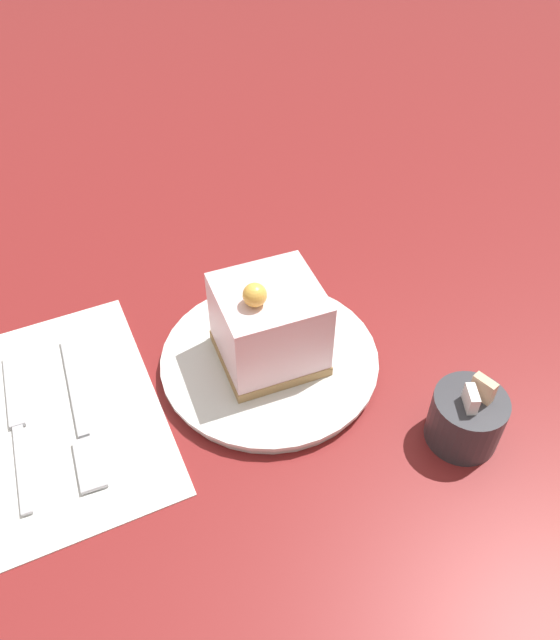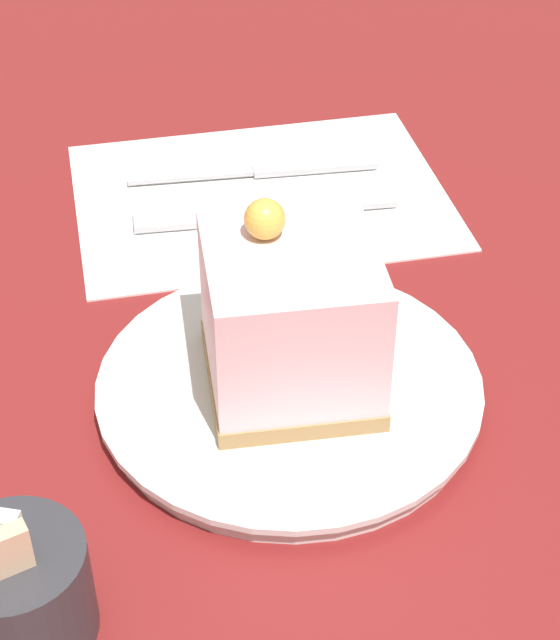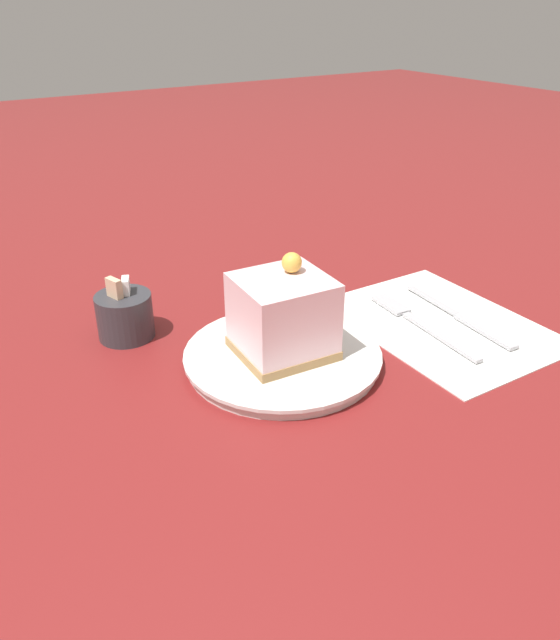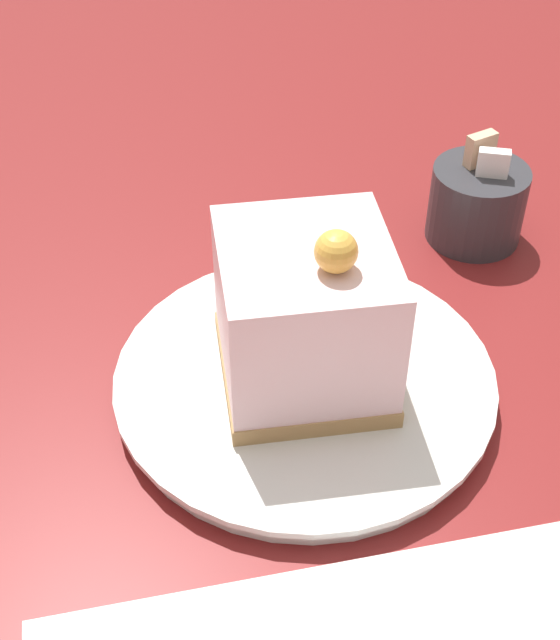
{
  "view_description": "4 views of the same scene",
  "coord_description": "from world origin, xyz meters",
  "px_view_note": "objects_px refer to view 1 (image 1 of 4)",
  "views": [
    {
      "loc": [
        0.15,
        0.33,
        0.47
      ],
      "look_at": [
        -0.02,
        -0.04,
        0.06
      ],
      "focal_mm": 35.0,
      "sensor_mm": 36.0,
      "label": 1
    },
    {
      "loc": [
        -0.43,
        0.06,
        0.4
      ],
      "look_at": [
        -0.02,
        -0.03,
        0.07
      ],
      "focal_mm": 60.0,
      "sensor_mm": 36.0,
      "label": 2
    },
    {
      "loc": [
        -0.31,
        -0.52,
        0.35
      ],
      "look_at": [
        -0.01,
        -0.04,
        0.06
      ],
      "focal_mm": 35.0,
      "sensor_mm": 36.0,
      "label": 3
    },
    {
      "loc": [
        0.33,
        -0.13,
        0.36
      ],
      "look_at": [
        -0.01,
        -0.05,
        0.05
      ],
      "focal_mm": 50.0,
      "sensor_mm": 36.0,
      "label": 4
    }
  ],
  "objects_px": {
    "cake_slice": "(269,325)",
    "fork": "(81,420)",
    "plate": "(270,360)",
    "sugar_bowl": "(466,418)",
    "knife": "(16,412)"
  },
  "relations": [
    {
      "from": "cake_slice",
      "to": "fork",
      "type": "xyz_separation_m",
      "value": [
        0.18,
        -0.01,
        -0.05
      ]
    },
    {
      "from": "cake_slice",
      "to": "knife",
      "type": "xyz_separation_m",
      "value": [
        0.23,
        -0.04,
        -0.05
      ]
    },
    {
      "from": "fork",
      "to": "sugar_bowl",
      "type": "distance_m",
      "value": 0.34
    },
    {
      "from": "cake_slice",
      "to": "knife",
      "type": "relative_size",
      "value": 0.58
    },
    {
      "from": "plate",
      "to": "knife",
      "type": "distance_m",
      "value": 0.24
    },
    {
      "from": "plate",
      "to": "fork",
      "type": "height_order",
      "value": "plate"
    },
    {
      "from": "cake_slice",
      "to": "fork",
      "type": "relative_size",
      "value": 0.59
    },
    {
      "from": "plate",
      "to": "fork",
      "type": "xyz_separation_m",
      "value": [
        0.18,
        -0.01,
        -0.0
      ]
    },
    {
      "from": "fork",
      "to": "sugar_bowl",
      "type": "xyz_separation_m",
      "value": [
        -0.3,
        0.16,
        0.02
      ]
    },
    {
      "from": "cake_slice",
      "to": "knife",
      "type": "distance_m",
      "value": 0.24
    },
    {
      "from": "fork",
      "to": "sugar_bowl",
      "type": "bearing_deg",
      "value": 156.56
    },
    {
      "from": "knife",
      "to": "cake_slice",
      "type": "bearing_deg",
      "value": 173.43
    },
    {
      "from": "fork",
      "to": "sugar_bowl",
      "type": "relative_size",
      "value": 2.42
    },
    {
      "from": "cake_slice",
      "to": "fork",
      "type": "height_order",
      "value": "cake_slice"
    },
    {
      "from": "cake_slice",
      "to": "sugar_bowl",
      "type": "height_order",
      "value": "cake_slice"
    }
  ]
}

